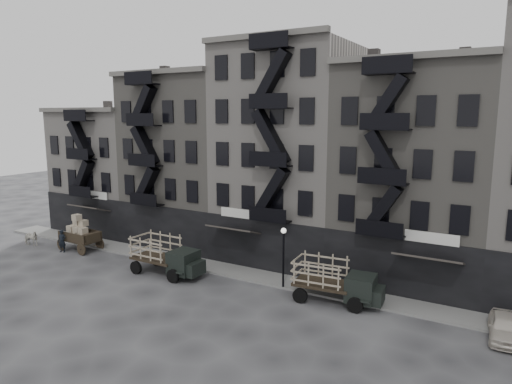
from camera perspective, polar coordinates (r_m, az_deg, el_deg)
The scene contains 14 objects.
ground at distance 31.27m, azimuth -3.85°, elevation -12.47°, with size 140.00×140.00×0.00m, color #38383A.
sidewalk at distance 34.20m, azimuth -0.28°, elevation -10.33°, with size 55.00×2.50×0.15m, color slate.
building_west at distance 49.92m, azimuth -16.76°, elevation 2.64°, with size 10.00×11.35×13.20m.
building_midwest at distance 43.02m, azimuth -7.69°, elevation 3.90°, with size 10.00×11.35×16.20m.
building_center at distance 37.63m, azimuth 4.43°, elevation 4.66°, with size 10.00×11.35×18.20m.
building_mideast at distance 34.61m, azimuth 19.48°, elevation 2.03°, with size 10.00×11.35×16.20m.
lamp_post at distance 31.02m, azimuth 3.45°, elevation -7.19°, with size 0.36×0.36×4.28m.
horse at distance 46.19m, azimuth -26.37°, elevation -5.19°, with size 0.79×1.72×1.46m, color beige.
wagon at distance 42.86m, azimuth -21.27°, elevation -4.43°, with size 3.81×2.12×3.18m.
stake_truck_west at distance 34.70m, azimuth -11.23°, elevation -7.50°, with size 5.75×2.42×2.87m.
stake_truck_east at distance 29.66m, azimuth 9.86°, elevation -10.55°, with size 5.73×2.74×2.79m.
car_east at distance 28.44m, azimuth 28.66°, elevation -14.60°, with size 1.55×3.86×1.32m, color beige.
pedestrian_west at distance 42.99m, azimuth -23.09°, elevation -5.66°, with size 0.71×0.47×1.95m, color black.
pedestrian_mid at distance 34.28m, azimuth -8.12°, elevation -8.93°, with size 0.87×0.68×1.79m, color black.
Camera 1 is at (16.32, -23.93, 11.80)m, focal length 32.00 mm.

